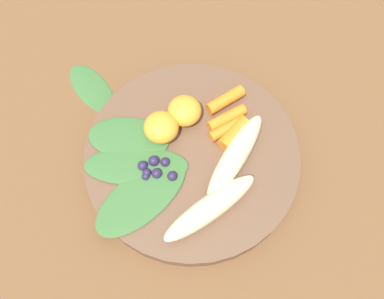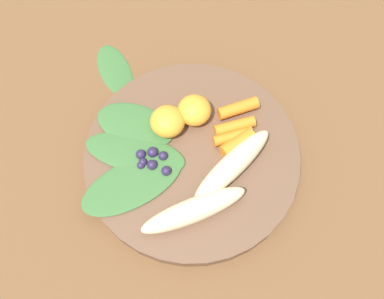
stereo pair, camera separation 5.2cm
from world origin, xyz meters
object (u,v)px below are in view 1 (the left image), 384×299
(kale_leaf_stray, at_px, (91,87))
(banana_peeled_left, at_px, (235,156))
(bowl, at_px, (192,156))
(orange_segment_near, at_px, (160,128))
(banana_peeled_right, at_px, (210,208))

(kale_leaf_stray, bearing_deg, banana_peeled_left, -159.93)
(banana_peeled_left, height_order, kale_leaf_stray, banana_peeled_left)
(bowl, distance_m, kale_leaf_stray, 0.19)
(banana_peeled_left, xyz_separation_m, kale_leaf_stray, (-0.02, 0.24, -0.04))
(banana_peeled_left, height_order, orange_segment_near, orange_segment_near)
(banana_peeled_left, xyz_separation_m, orange_segment_near, (-0.02, 0.10, 0.00))
(banana_peeled_left, distance_m, orange_segment_near, 0.10)
(banana_peeled_right, xyz_separation_m, kale_leaf_stray, (0.06, 0.25, -0.04))
(banana_peeled_right, xyz_separation_m, orange_segment_near, (0.05, 0.11, 0.00))
(banana_peeled_left, bearing_deg, orange_segment_near, 99.58)
(banana_peeled_right, distance_m, kale_leaf_stray, 0.26)
(bowl, bearing_deg, orange_segment_near, 92.09)
(bowl, relative_size, banana_peeled_right, 2.12)
(banana_peeled_left, distance_m, kale_leaf_stray, 0.24)
(banana_peeled_left, bearing_deg, banana_peeled_right, -175.04)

